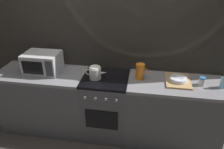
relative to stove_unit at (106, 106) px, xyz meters
The scene contains 11 objects.
ground_plane 0.45m from the stove_unit, 90.00° to the left, with size 8.00×8.00×0.00m, color #47423D.
back_wall 0.82m from the stove_unit, 90.00° to the left, with size 3.60×0.05×2.40m.
counter_left 0.90m from the stove_unit, behind, with size 1.20×0.60×0.90m.
stove_unit is the anchor object (origin of this frame).
counter_right 0.90m from the stove_unit, ahead, with size 1.20×0.60×0.90m.
microwave 1.04m from the stove_unit, behind, with size 0.46×0.35×0.27m.
kettle 0.55m from the stove_unit, 160.43° to the right, with size 0.28×0.15×0.17m.
pitcher 0.71m from the stove_unit, ahead, with size 0.16×0.11×0.20m.
dish_pile 1.03m from the stove_unit, ahead, with size 0.30×0.40×0.07m.
spice_jar 1.29m from the stove_unit, ahead, with size 0.08×0.08×0.10m.
spray_bottle 1.51m from the stove_unit, ahead, with size 0.08×0.06×0.20m.
Camera 1 is at (0.46, -2.32, 2.19)m, focal length 33.41 mm.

